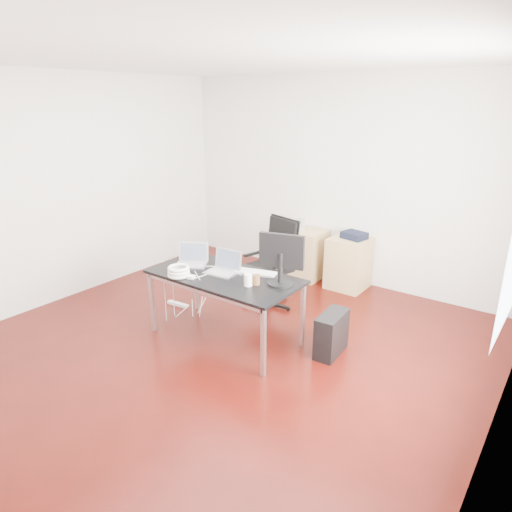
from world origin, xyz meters
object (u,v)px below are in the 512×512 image
Objects in this scene: office_chair at (273,259)px; filing_cabinet_right at (349,263)px; pc_tower at (331,334)px; desk at (224,280)px; filing_cabinet_left at (306,254)px.

office_chair is 1.54× the size of filing_cabinet_right.
office_chair reaches higher than pc_tower.
filing_cabinet_right is 1.82m from pc_tower.
desk is 1.48× the size of office_chair.
filing_cabinet_right is (0.67, 0.00, 0.00)m from filing_cabinet_left.
pc_tower is (0.63, -1.70, -0.13)m from filing_cabinet_right.
filing_cabinet_left is at bearing 123.33° from pc_tower.
filing_cabinet_left and filing_cabinet_right have the same top height.
pc_tower is (1.30, -1.70, -0.13)m from filing_cabinet_left.
office_chair reaches higher than filing_cabinet_left.
filing_cabinet_left is at bearing 96.30° from desk.
desk is at bearing -101.90° from filing_cabinet_right.
desk reaches higher than filing_cabinet_left.
filing_cabinet_left is 2.14m from pc_tower.
filing_cabinet_left is at bearing 180.00° from filing_cabinet_right.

